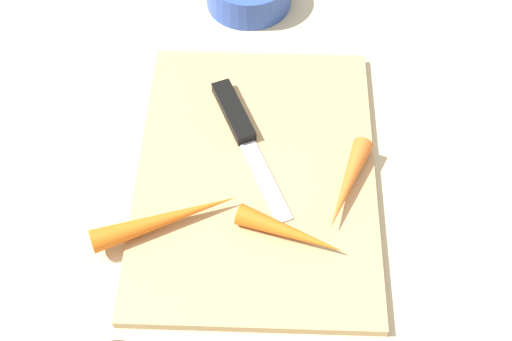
{
  "coord_description": "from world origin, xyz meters",
  "views": [
    {
      "loc": [
        -0.41,
        -0.01,
        0.6
      ],
      "look_at": [
        0.0,
        0.0,
        0.01
      ],
      "focal_mm": 45.83,
      "sensor_mm": 36.0,
      "label": 1
    }
  ],
  "objects_px": {
    "knife": "(237,120)",
    "carrot_shortest": "(290,232)",
    "carrot_longest": "(166,219)",
    "cutting_board": "(256,174)",
    "carrot_medium": "(348,184)"
  },
  "relations": [
    {
      "from": "knife",
      "to": "carrot_shortest",
      "type": "distance_m",
      "value": 0.16
    },
    {
      "from": "knife",
      "to": "carrot_longest",
      "type": "bearing_deg",
      "value": -48.91
    },
    {
      "from": "cutting_board",
      "to": "carrot_longest",
      "type": "bearing_deg",
      "value": 128.84
    },
    {
      "from": "cutting_board",
      "to": "carrot_longest",
      "type": "xyz_separation_m",
      "value": [
        -0.07,
        0.09,
        0.02
      ]
    },
    {
      "from": "cutting_board",
      "to": "carrot_longest",
      "type": "height_order",
      "value": "carrot_longest"
    },
    {
      "from": "knife",
      "to": "carrot_shortest",
      "type": "xyz_separation_m",
      "value": [
        -0.15,
        -0.06,
        0.01
      ]
    },
    {
      "from": "carrot_longest",
      "to": "carrot_shortest",
      "type": "bearing_deg",
      "value": -27.13
    },
    {
      "from": "knife",
      "to": "carrot_medium",
      "type": "bearing_deg",
      "value": 30.73
    },
    {
      "from": "cutting_board",
      "to": "knife",
      "type": "distance_m",
      "value": 0.07
    },
    {
      "from": "carrot_medium",
      "to": "carrot_shortest",
      "type": "bearing_deg",
      "value": -24.8
    },
    {
      "from": "carrot_shortest",
      "to": "carrot_medium",
      "type": "distance_m",
      "value": 0.09
    },
    {
      "from": "carrot_shortest",
      "to": "carrot_medium",
      "type": "relative_size",
      "value": 0.98
    },
    {
      "from": "knife",
      "to": "cutting_board",
      "type": "bearing_deg",
      "value": -3.82
    },
    {
      "from": "knife",
      "to": "carrot_medium",
      "type": "relative_size",
      "value": 1.66
    },
    {
      "from": "knife",
      "to": "carrot_medium",
      "type": "xyz_separation_m",
      "value": [
        -0.09,
        -0.12,
        0.01
      ]
    }
  ]
}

